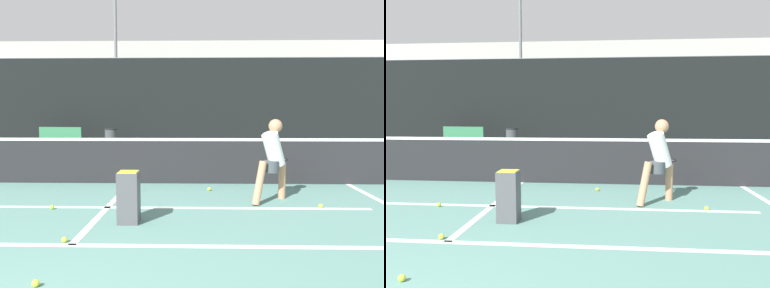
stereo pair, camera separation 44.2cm
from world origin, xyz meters
TOP-DOWN VIEW (x-y plane):
  - court_baseline_near at (0.00, 2.67)m, footprint 11.00×0.10m
  - court_service_line at (0.00, 4.31)m, footprint 8.25×0.10m
  - court_center_mark at (0.00, 4.46)m, footprint 0.10×3.57m
  - net at (0.00, 6.24)m, footprint 11.09×0.09m
  - fence_back at (0.00, 13.52)m, footprint 24.00×0.06m
  - player_practicing at (2.68, 4.80)m, footprint 0.84×1.10m
  - tennis_ball_scattered_0 at (1.63, 5.55)m, footprint 0.07×0.07m
  - tennis_ball_scattered_1 at (0.03, 1.67)m, footprint 0.07×0.07m
  - tennis_ball_scattered_2 at (3.36, 4.36)m, footprint 0.07×0.07m
  - tennis_ball_scattered_3 at (-0.11, 2.76)m, footprint 0.07×0.07m
  - tennis_ball_scattered_5 at (-0.83, 4.19)m, footprint 0.07×0.07m
  - ball_hopper at (0.49, 3.54)m, footprint 0.28×0.28m
  - courtside_bench at (-3.87, 12.45)m, footprint 1.72×0.57m
  - trash_bin at (-1.88, 12.36)m, footprint 0.46×0.46m
  - parked_car at (-0.49, 15.97)m, footprint 1.83×4.03m
  - floodlight_mast at (-3.03, 18.52)m, footprint 1.10×0.24m
  - tree_west at (-7.61, 19.49)m, footprint 3.84×3.84m
  - building_far at (0.00, 27.09)m, footprint 36.00×2.40m

SIDE VIEW (x-z plane):
  - court_baseline_near at x=0.00m, z-range 0.00..0.01m
  - court_service_line at x=0.00m, z-range 0.00..0.01m
  - court_center_mark at x=0.00m, z-range 0.00..0.01m
  - tennis_ball_scattered_0 at x=1.63m, z-range 0.00..0.07m
  - tennis_ball_scattered_1 at x=0.03m, z-range 0.00..0.07m
  - tennis_ball_scattered_2 at x=3.36m, z-range 0.00..0.07m
  - tennis_ball_scattered_3 at x=-0.11m, z-range 0.00..0.07m
  - tennis_ball_scattered_5 at x=-0.83m, z-range 0.00..0.07m
  - ball_hopper at x=0.49m, z-range 0.02..0.73m
  - trash_bin at x=-1.88m, z-range 0.00..0.82m
  - courtside_bench at x=-3.87m, z-range 0.04..0.90m
  - net at x=0.00m, z-range -0.02..1.05m
  - parked_car at x=-0.49m, z-range -0.12..1.38m
  - player_practicing at x=2.68m, z-range 0.07..1.45m
  - fence_back at x=0.00m, z-range -0.01..3.56m
  - building_far at x=0.00m, z-range 0.00..6.40m
  - tree_west at x=-7.61m, z-range 1.65..5.95m
  - floodlight_mast at x=-3.03m, z-range 1.12..9.05m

